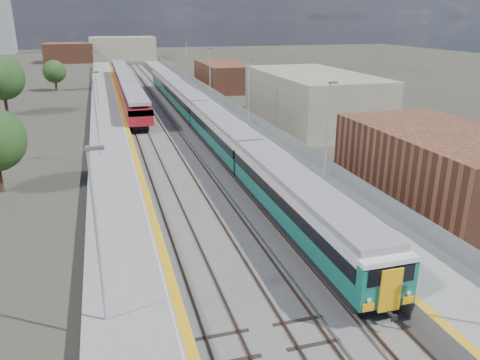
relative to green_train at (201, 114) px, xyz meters
name	(u,v)px	position (x,y,z in m)	size (l,w,h in m)	color
ground	(181,123)	(-1.50, 5.73, -2.17)	(320.00, 320.00, 0.00)	#47443A
ballast_bed	(162,120)	(-3.75, 8.23, -2.14)	(10.50, 155.00, 0.06)	#565451
tracks	(164,116)	(-3.15, 9.90, -2.06)	(8.96, 160.00, 0.17)	#4C3323
platform_right	(216,113)	(3.78, 8.22, -1.63)	(4.70, 155.00, 8.52)	slate
platform_left	(109,119)	(-10.55, 8.22, -1.65)	(4.30, 155.00, 8.52)	slate
buildings	(64,25)	(-19.62, 94.33, 8.54)	(72.00, 185.50, 40.00)	brown
green_train	(201,114)	(0.00, 0.00, 0.00)	(2.79, 77.80, 3.07)	black
red_train	(126,84)	(-7.00, 29.51, 0.00)	(2.90, 58.82, 3.66)	black
tree_b	(2,78)	(-23.99, 17.52, 2.95)	(5.99, 5.99, 8.12)	#382619
tree_c	(54,72)	(-19.09, 39.70, 1.36)	(4.14, 4.14, 5.61)	#382619
tree_d	(312,81)	(20.12, 12.94, 1.51)	(4.32, 4.32, 5.85)	#382619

